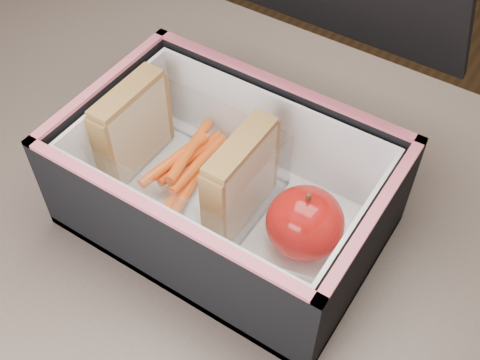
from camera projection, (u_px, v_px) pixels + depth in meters
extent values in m
cube|color=brown|center=(175.00, 241.00, 0.66)|extent=(1.20, 0.80, 0.03)
cube|color=#382D26|center=(86.00, 117.00, 1.33)|extent=(0.05, 0.05, 0.72)
cube|color=tan|center=(127.00, 126.00, 0.66)|extent=(0.01, 0.09, 0.10)
cube|color=#CE6F7B|center=(133.00, 131.00, 0.66)|extent=(0.01, 0.09, 0.09)
cube|color=tan|center=(139.00, 131.00, 0.66)|extent=(0.01, 0.09, 0.10)
cube|color=olive|center=(126.00, 93.00, 0.62)|extent=(0.03, 0.09, 0.01)
cube|color=tan|center=(234.00, 178.00, 0.61)|extent=(0.01, 0.09, 0.10)
cube|color=#CE6F7B|center=(241.00, 184.00, 0.61)|extent=(0.01, 0.09, 0.09)
cube|color=tan|center=(248.00, 185.00, 0.60)|extent=(0.01, 0.09, 0.10)
cube|color=olive|center=(241.00, 145.00, 0.57)|extent=(0.03, 0.10, 0.01)
cylinder|color=#F84C13|center=(190.00, 182.00, 0.66)|extent=(0.01, 0.10, 0.01)
cylinder|color=#F84C13|center=(198.00, 164.00, 0.67)|extent=(0.01, 0.10, 0.01)
cylinder|color=#F84C13|center=(190.00, 150.00, 0.67)|extent=(0.03, 0.10, 0.01)
cylinder|color=#F84C13|center=(185.00, 194.00, 0.65)|extent=(0.03, 0.10, 0.01)
cylinder|color=#F84C13|center=(190.00, 157.00, 0.67)|extent=(0.02, 0.10, 0.01)
cylinder|color=#F84C13|center=(174.00, 160.00, 0.66)|extent=(0.03, 0.10, 0.01)
cylinder|color=#F84C13|center=(173.00, 201.00, 0.65)|extent=(0.02, 0.10, 0.01)
cube|color=white|center=(305.00, 242.00, 0.62)|extent=(0.09, 0.10, 0.01)
ellipsoid|color=#9A1007|center=(305.00, 223.00, 0.59)|extent=(0.10, 0.10, 0.07)
cylinder|color=#432C18|center=(308.00, 198.00, 0.56)|extent=(0.01, 0.01, 0.01)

